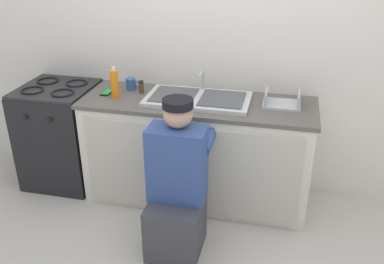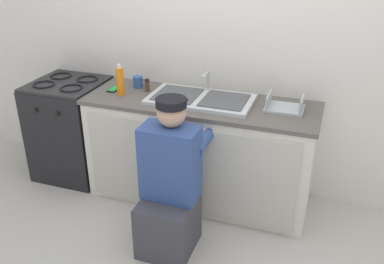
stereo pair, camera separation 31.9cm
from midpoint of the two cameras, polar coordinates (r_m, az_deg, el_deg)
name	(u,v)px [view 2 (the right image)]	position (r m, az deg, el deg)	size (l,w,h in m)	color
ground_plane	(188,215)	(3.47, 2.12, -11.07)	(12.00, 12.00, 0.00)	beige
back_wall	(215,41)	(3.50, 5.72, 11.97)	(6.00, 0.10, 2.50)	silver
counter_cabinet	(200,153)	(3.48, 3.67, -2.85)	(1.77, 0.62, 0.83)	silver
countertop	(201,103)	(3.30, 3.92, 3.80)	(1.81, 0.62, 0.03)	#5B5651
sink_double_basin	(201,99)	(3.29, 3.95, 4.38)	(0.80, 0.44, 0.19)	silver
stove_range	(72,128)	(3.93, -13.48, 0.42)	(0.60, 0.62, 0.89)	black
plumber_person	(169,190)	(2.93, 0.08, -7.82)	(0.42, 0.61, 1.10)	#3F3F47
cell_phone	(114,89)	(3.56, -7.81, 5.64)	(0.07, 0.14, 0.01)	black
spice_bottle_pepper	(147,85)	(3.48, -3.38, 6.18)	(0.04, 0.04, 0.10)	#513823
soap_bottle_orange	(120,81)	(3.41, -6.93, 6.71)	(0.06, 0.06, 0.25)	orange
coffee_mug	(138,82)	(3.58, -4.64, 6.63)	(0.13, 0.08, 0.09)	#335699
dish_rack_tray	(285,106)	(3.24, 15.03, 3.24)	(0.28, 0.22, 0.11)	#B2B7BC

